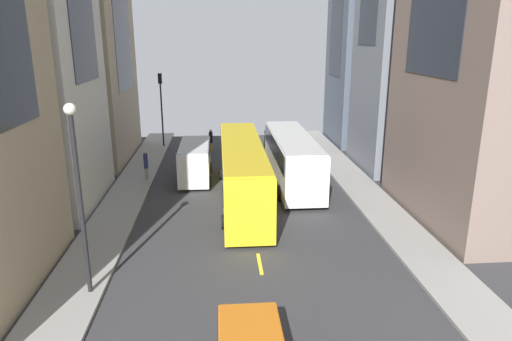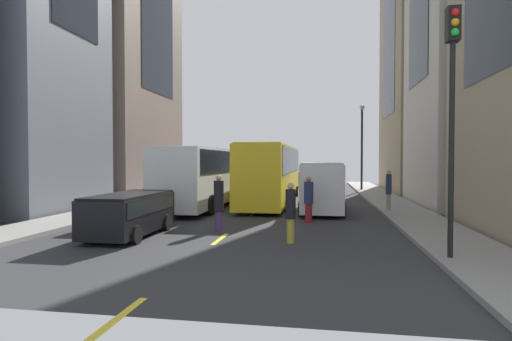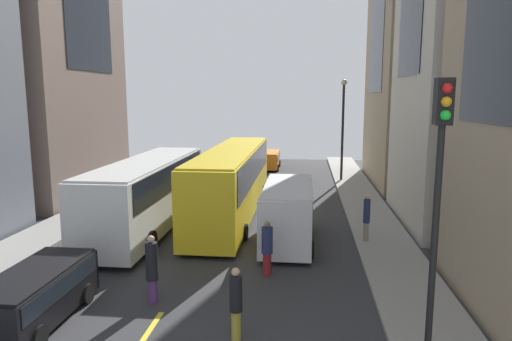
{
  "view_description": "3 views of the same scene",
  "coord_description": "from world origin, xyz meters",
  "px_view_note": "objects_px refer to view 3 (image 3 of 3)",
  "views": [
    {
      "loc": [
        1.68,
        25.45,
        9.78
      ],
      "look_at": [
        -0.5,
        -1.18,
        1.97
      ],
      "focal_mm": 32.18,
      "sensor_mm": 36.0,
      "label": 1
    },
    {
      "loc": [
        3.43,
        -27.35,
        2.71
      ],
      "look_at": [
        -1.25,
        1.21,
        1.98
      ],
      "focal_mm": 28.25,
      "sensor_mm": 36.0,
      "label": 2
    },
    {
      "loc": [
        4.16,
        -25.3,
        6.34
      ],
      "look_at": [
        1.04,
        3.38,
        1.64
      ],
      "focal_mm": 32.03,
      "sensor_mm": 36.0,
      "label": 3
    }
  ],
  "objects_px": {
    "delivery_van_white": "(288,209)",
    "pedestrian_crossing_mid": "(152,267)",
    "pedestrian_walking_far": "(236,302)",
    "city_bus_white": "(148,188)",
    "car_orange_0": "(268,159)",
    "traffic_light_near_corner": "(438,183)",
    "pedestrian_waiting_curb": "(367,216)",
    "pedestrian_crossing_near": "(267,247)",
    "streetcar_yellow": "(233,176)",
    "car_black_1": "(35,292)"
  },
  "relations": [
    {
      "from": "car_orange_0",
      "to": "pedestrian_waiting_curb",
      "type": "bearing_deg",
      "value": -73.75
    },
    {
      "from": "car_orange_0",
      "to": "delivery_van_white",
      "type": "bearing_deg",
      "value": -82.94
    },
    {
      "from": "pedestrian_walking_far",
      "to": "pedestrian_crossing_near",
      "type": "bearing_deg",
      "value": 25.79
    },
    {
      "from": "car_black_1",
      "to": "pedestrian_crossing_near",
      "type": "bearing_deg",
      "value": 33.66
    },
    {
      "from": "streetcar_yellow",
      "to": "pedestrian_crossing_near",
      "type": "xyz_separation_m",
      "value": [
        2.55,
        -8.28,
        -1.08
      ]
    },
    {
      "from": "pedestrian_crossing_mid",
      "to": "traffic_light_near_corner",
      "type": "height_order",
      "value": "traffic_light_near_corner"
    },
    {
      "from": "pedestrian_walking_far",
      "to": "traffic_light_near_corner",
      "type": "relative_size",
      "value": 0.3
    },
    {
      "from": "car_orange_0",
      "to": "pedestrian_crossing_mid",
      "type": "bearing_deg",
      "value": -92.95
    },
    {
      "from": "pedestrian_walking_far",
      "to": "pedestrian_waiting_curb",
      "type": "xyz_separation_m",
      "value": [
        4.4,
        8.4,
        0.2
      ]
    },
    {
      "from": "pedestrian_crossing_mid",
      "to": "city_bus_white",
      "type": "bearing_deg",
      "value": 42.87
    },
    {
      "from": "delivery_van_white",
      "to": "pedestrian_walking_far",
      "type": "relative_size",
      "value": 2.97
    },
    {
      "from": "car_orange_0",
      "to": "car_black_1",
      "type": "height_order",
      "value": "car_orange_0"
    },
    {
      "from": "pedestrian_crossing_mid",
      "to": "pedestrian_walking_far",
      "type": "height_order",
      "value": "pedestrian_crossing_mid"
    },
    {
      "from": "streetcar_yellow",
      "to": "pedestrian_walking_far",
      "type": "distance_m",
      "value": 12.96
    },
    {
      "from": "city_bus_white",
      "to": "pedestrian_walking_far",
      "type": "xyz_separation_m",
      "value": [
        5.69,
        -9.6,
        -0.95
      ]
    },
    {
      "from": "pedestrian_crossing_near",
      "to": "traffic_light_near_corner",
      "type": "distance_m",
      "value": 8.27
    },
    {
      "from": "car_orange_0",
      "to": "traffic_light_near_corner",
      "type": "relative_size",
      "value": 0.64
    },
    {
      "from": "delivery_van_white",
      "to": "pedestrian_crossing_near",
      "type": "height_order",
      "value": "delivery_van_white"
    },
    {
      "from": "city_bus_white",
      "to": "pedestrian_walking_far",
      "type": "bearing_deg",
      "value": -59.37
    },
    {
      "from": "pedestrian_crossing_near",
      "to": "car_orange_0",
      "type": "bearing_deg",
      "value": -80.93
    },
    {
      "from": "pedestrian_crossing_mid",
      "to": "pedestrian_walking_far",
      "type": "xyz_separation_m",
      "value": [
        2.92,
        -1.94,
        -0.07
      ]
    },
    {
      "from": "pedestrian_walking_far",
      "to": "city_bus_white",
      "type": "bearing_deg",
      "value": 62.06
    },
    {
      "from": "city_bus_white",
      "to": "car_black_1",
      "type": "xyz_separation_m",
      "value": [
        -0.08,
        -9.28,
        -1.11
      ]
    },
    {
      "from": "delivery_van_white",
      "to": "pedestrian_crossing_mid",
      "type": "bearing_deg",
      "value": -122.03
    },
    {
      "from": "streetcar_yellow",
      "to": "delivery_van_white",
      "type": "bearing_deg",
      "value": -55.41
    },
    {
      "from": "city_bus_white",
      "to": "pedestrian_waiting_curb",
      "type": "bearing_deg",
      "value": -6.81
    },
    {
      "from": "pedestrian_waiting_curb",
      "to": "traffic_light_near_corner",
      "type": "bearing_deg",
      "value": 58.67
    },
    {
      "from": "car_black_1",
      "to": "traffic_light_near_corner",
      "type": "bearing_deg",
      "value": -12.29
    },
    {
      "from": "car_orange_0",
      "to": "pedestrian_waiting_curb",
      "type": "relative_size",
      "value": 2.03
    },
    {
      "from": "pedestrian_walking_far",
      "to": "pedestrian_crossing_near",
      "type": "xyz_separation_m",
      "value": [
        0.44,
        4.46,
        -0.01
      ]
    },
    {
      "from": "streetcar_yellow",
      "to": "pedestrian_waiting_curb",
      "type": "distance_m",
      "value": 7.87
    },
    {
      "from": "car_black_1",
      "to": "pedestrian_crossing_mid",
      "type": "relative_size",
      "value": 1.96
    },
    {
      "from": "pedestrian_waiting_curb",
      "to": "city_bus_white",
      "type": "bearing_deg",
      "value": -37.86
    },
    {
      "from": "pedestrian_waiting_curb",
      "to": "pedestrian_crossing_near",
      "type": "distance_m",
      "value": 5.59
    },
    {
      "from": "pedestrian_waiting_curb",
      "to": "pedestrian_crossing_near",
      "type": "relative_size",
      "value": 1.03
    },
    {
      "from": "streetcar_yellow",
      "to": "traffic_light_near_corner",
      "type": "distance_m",
      "value": 16.18
    },
    {
      "from": "delivery_van_white",
      "to": "pedestrian_crossing_mid",
      "type": "relative_size",
      "value": 2.74
    },
    {
      "from": "pedestrian_crossing_mid",
      "to": "pedestrian_waiting_curb",
      "type": "height_order",
      "value": "pedestrian_waiting_curb"
    },
    {
      "from": "delivery_van_white",
      "to": "pedestrian_crossing_mid",
      "type": "xyz_separation_m",
      "value": [
        -3.93,
        -6.28,
        -0.39
      ]
    },
    {
      "from": "city_bus_white",
      "to": "traffic_light_near_corner",
      "type": "relative_size",
      "value": 1.74
    },
    {
      "from": "pedestrian_walking_far",
      "to": "streetcar_yellow",
      "type": "bearing_deg",
      "value": 40.84
    },
    {
      "from": "delivery_van_white",
      "to": "pedestrian_waiting_curb",
      "type": "distance_m",
      "value": 3.41
    },
    {
      "from": "delivery_van_white",
      "to": "car_orange_0",
      "type": "distance_m",
      "value": 20.71
    },
    {
      "from": "streetcar_yellow",
      "to": "pedestrian_waiting_curb",
      "type": "relative_size",
      "value": 6.93
    },
    {
      "from": "delivery_van_white",
      "to": "traffic_light_near_corner",
      "type": "bearing_deg",
      "value": -71.67
    },
    {
      "from": "streetcar_yellow",
      "to": "car_black_1",
      "type": "xyz_separation_m",
      "value": [
        -3.66,
        -12.41,
        -1.23
      ]
    },
    {
      "from": "pedestrian_crossing_mid",
      "to": "pedestrian_crossing_near",
      "type": "height_order",
      "value": "pedestrian_crossing_mid"
    },
    {
      "from": "pedestrian_walking_far",
      "to": "car_orange_0",
      "type": "bearing_deg",
      "value": 34.48
    },
    {
      "from": "pedestrian_crossing_near",
      "to": "traffic_light_near_corner",
      "type": "bearing_deg",
      "value": 126.1
    },
    {
      "from": "car_black_1",
      "to": "pedestrian_waiting_curb",
      "type": "bearing_deg",
      "value": 38.44
    }
  ]
}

